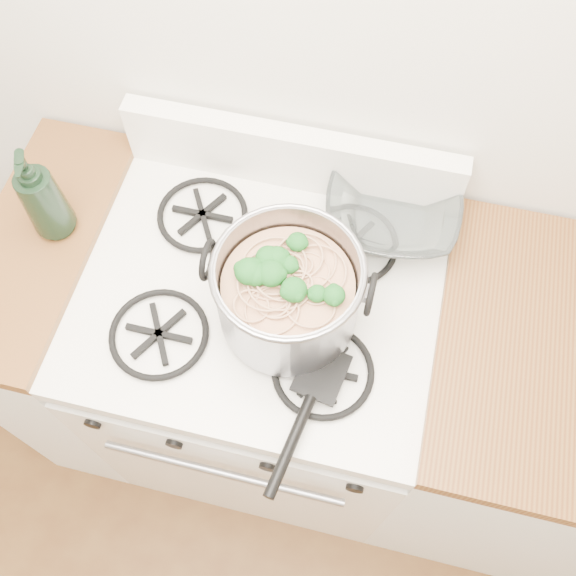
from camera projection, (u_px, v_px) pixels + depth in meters
The scene contains 6 objects.
gas_range at pixel (265, 369), 1.77m from camera, with size 0.76×0.66×0.92m.
counter_left at pixel (92, 325), 1.80m from camera, with size 0.25×0.65×0.92m.
stock_pot at pixel (288, 293), 1.23m from camera, with size 0.32×0.29×0.20m.
spatula at pixel (322, 372), 1.24m from camera, with size 0.29×0.31×0.02m, color black, non-canonical shape.
glass_bowl at pixel (391, 213), 1.40m from camera, with size 0.12×0.12×0.03m, color white.
bottle at pixel (40, 194), 1.30m from camera, with size 0.09×0.09×0.24m, color black.
Camera 1 is at (0.21, 0.67, 2.10)m, focal length 40.00 mm.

